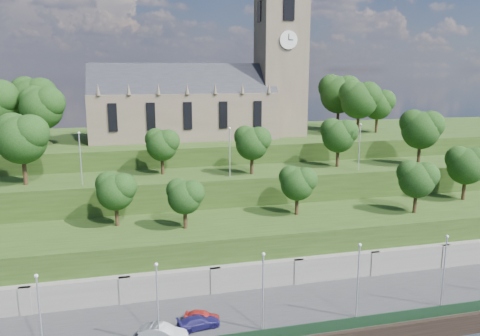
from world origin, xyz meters
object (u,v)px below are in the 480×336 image
object	(u,v)px
church	(210,95)
car_middle	(163,333)
car_left	(202,316)
car_right	(199,322)

from	to	relation	value
church	car_middle	bearing A→B (deg)	-106.07
car_middle	car_left	bearing A→B (deg)	-36.42
car_left	car_middle	distance (m)	4.71
car_middle	car_right	xyz separation A→B (m)	(3.57, 1.30, -0.12)
church	car_right	distance (m)	47.00
church	car_left	bearing A→B (deg)	-101.57
church	car_middle	distance (m)	48.89
car_left	car_middle	size ratio (longest dim) A/B	0.79
car_middle	car_right	bearing A→B (deg)	-46.66
church	car_right	xyz separation A→B (m)	(-8.81, -41.66, -19.90)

